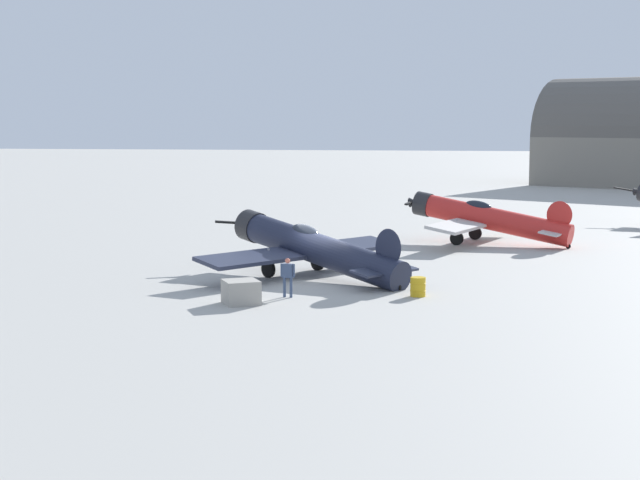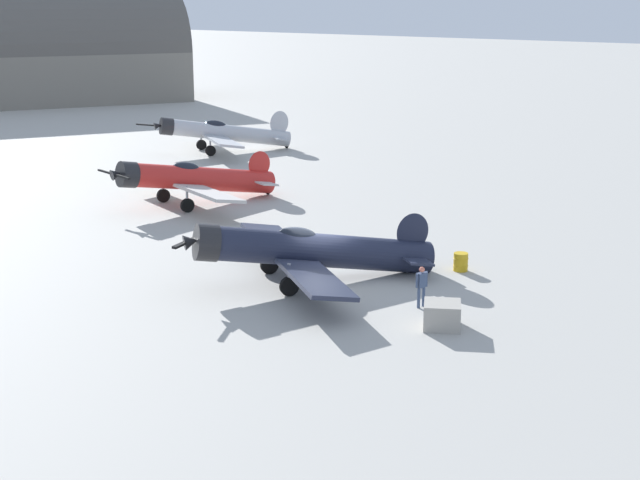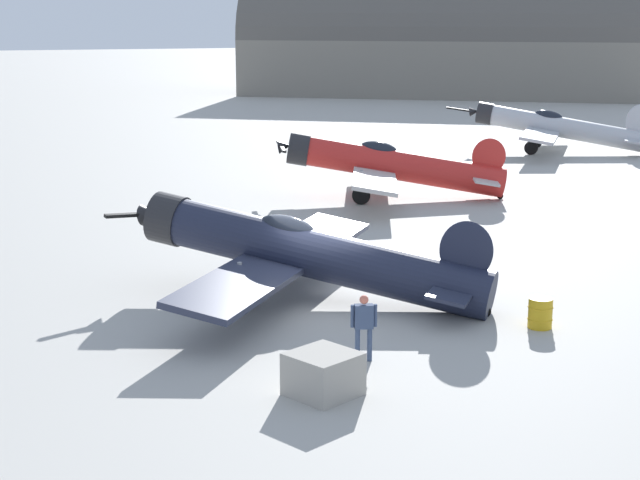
{
  "view_description": "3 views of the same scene",
  "coord_description": "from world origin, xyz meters",
  "px_view_note": "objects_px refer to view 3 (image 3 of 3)",
  "views": [
    {
      "loc": [
        45.89,
        7.13,
        7.36
      ],
      "look_at": [
        -0.0,
        0.0,
        1.8
      ],
      "focal_mm": 56.28,
      "sensor_mm": 36.0,
      "label": 1
    },
    {
      "loc": [
        22.4,
        -31.2,
        12.0
      ],
      "look_at": [
        -0.0,
        0.0,
        1.8
      ],
      "focal_mm": 52.49,
      "sensor_mm": 36.0,
      "label": 2
    },
    {
      "loc": [
        26.71,
        -8.29,
        8.25
      ],
      "look_at": [
        -0.0,
        0.0,
        1.8
      ],
      "focal_mm": 55.88,
      "sensor_mm": 36.0,
      "label": 3
    }
  ],
  "objects_px": {
    "airplane_foreground": "(303,252)",
    "equipment_crate": "(323,374)",
    "fuel_drum": "(540,313)",
    "ground_crew_mechanic": "(364,321)",
    "airplane_mid_apron": "(388,164)",
    "airplane_far_line": "(556,127)"
  },
  "relations": [
    {
      "from": "equipment_crate",
      "to": "fuel_drum",
      "type": "height_order",
      "value": "equipment_crate"
    },
    {
      "from": "airplane_foreground",
      "to": "airplane_far_line",
      "type": "bearing_deg",
      "value": -95.52
    },
    {
      "from": "airplane_far_line",
      "to": "ground_crew_mechanic",
      "type": "height_order",
      "value": "airplane_far_line"
    },
    {
      "from": "equipment_crate",
      "to": "fuel_drum",
      "type": "relative_size",
      "value": 2.23
    },
    {
      "from": "airplane_mid_apron",
      "to": "equipment_crate",
      "type": "distance_m",
      "value": 23.87
    },
    {
      "from": "ground_crew_mechanic",
      "to": "airplane_mid_apron",
      "type": "bearing_deg",
      "value": -11.1
    },
    {
      "from": "airplane_foreground",
      "to": "equipment_crate",
      "type": "height_order",
      "value": "airplane_foreground"
    },
    {
      "from": "airplane_mid_apron",
      "to": "fuel_drum",
      "type": "xyz_separation_m",
      "value": [
        18.88,
        -2.92,
        -1.12
      ]
    },
    {
      "from": "airplane_foreground",
      "to": "airplane_far_line",
      "type": "distance_m",
      "value": 34.32
    },
    {
      "from": "airplane_mid_apron",
      "to": "equipment_crate",
      "type": "relative_size",
      "value": 6.22
    },
    {
      "from": "equipment_crate",
      "to": "fuel_drum",
      "type": "distance_m",
      "value": 7.5
    },
    {
      "from": "airplane_mid_apron",
      "to": "ground_crew_mechanic",
      "type": "relative_size",
      "value": 6.87
    },
    {
      "from": "airplane_mid_apron",
      "to": "fuel_drum",
      "type": "bearing_deg",
      "value": 101.24
    },
    {
      "from": "airplane_mid_apron",
      "to": "ground_crew_mechanic",
      "type": "bearing_deg",
      "value": 87.45
    },
    {
      "from": "fuel_drum",
      "to": "equipment_crate",
      "type": "bearing_deg",
      "value": -67.84
    },
    {
      "from": "ground_crew_mechanic",
      "to": "equipment_crate",
      "type": "bearing_deg",
      "value": 149.94
    },
    {
      "from": "airplane_mid_apron",
      "to": "airplane_foreground",
      "type": "bearing_deg",
      "value": 80.33
    },
    {
      "from": "airplane_far_line",
      "to": "fuel_drum",
      "type": "relative_size",
      "value": 13.24
    },
    {
      "from": "airplane_foreground",
      "to": "fuel_drum",
      "type": "distance_m",
      "value": 7.02
    },
    {
      "from": "airplane_foreground",
      "to": "equipment_crate",
      "type": "bearing_deg",
      "value": 113.92
    },
    {
      "from": "airplane_foreground",
      "to": "fuel_drum",
      "type": "height_order",
      "value": "airplane_foreground"
    },
    {
      "from": "fuel_drum",
      "to": "ground_crew_mechanic",
      "type": "bearing_deg",
      "value": -78.95
    }
  ]
}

